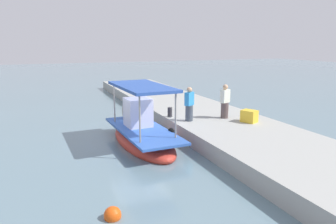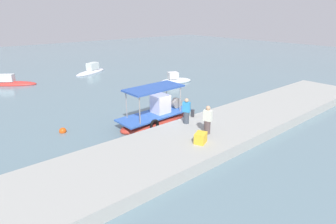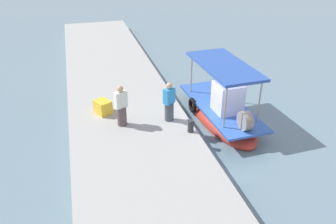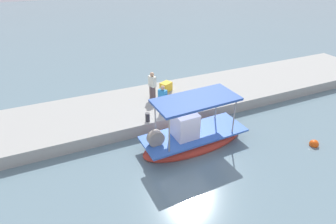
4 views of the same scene
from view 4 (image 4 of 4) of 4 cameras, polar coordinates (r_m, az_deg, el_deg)
The scene contains 8 objects.
ground_plane at distance 14.17m, azimuth 3.15°, elevation -7.31°, with size 120.00×120.00×0.00m, color slate.
dock_quay at distance 17.24m, azimuth -3.13°, elevation 1.43°, with size 36.00×4.92×0.69m, color #9FA19C.
main_fishing_boat at distance 14.08m, azimuth 5.13°, elevation -5.25°, with size 5.75×2.31×3.03m.
fisherman_near_bollard at distance 15.37m, azimuth -1.12°, elevation 2.40°, with size 0.51×0.54×1.68m.
fisherman_by_crate at distance 17.04m, azimuth -3.30°, elevation 5.32°, with size 0.49×0.55×1.73m.
mooring_bollard at distance 14.81m, azimuth -4.31°, elevation -1.10°, with size 0.24×0.24×0.50m, color #2D2D33.
cargo_crate at distance 18.20m, azimuth -0.42°, elevation 5.34°, with size 0.70×0.56×0.59m, color yellow.
marker_buoy at distance 16.08m, azimuth 28.25°, elevation -5.93°, with size 0.46×0.46×0.46m.
Camera 4 is at (5.26, 9.98, 8.57)m, focal length 29.11 mm.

